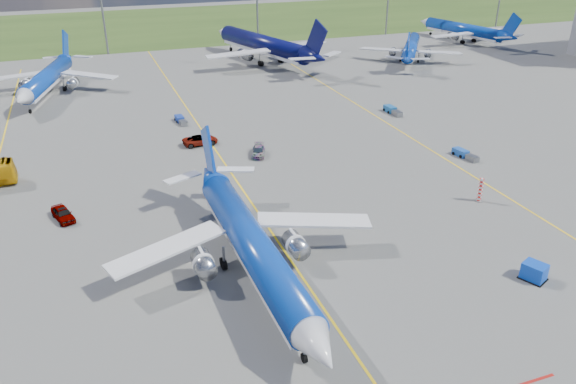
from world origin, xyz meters
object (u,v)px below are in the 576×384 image
object	(u,v)px
baggage_tug_w	(464,154)
service_car_a	(63,214)
main_airliner	(254,276)
uld_container	(534,272)
service_car_b	(200,140)
baggage_tug_e	(392,111)
warning_post	(480,190)
bg_jet_ene	(461,42)
service_car_c	(258,151)
bg_jet_n	(264,62)
baggage_tug_c	(181,120)
bg_jet_ne	(410,60)
bg_jet_nnw	(50,94)

from	to	relation	value
baggage_tug_w	service_car_a	bearing A→B (deg)	170.69
main_airliner	uld_container	size ratio (longest dim) A/B	17.92
service_car_b	baggage_tug_e	xyz separation A→B (m)	(35.07, 3.55, -0.24)
warning_post	baggage_tug_w	xyz separation A→B (m)	(6.88, 12.34, -1.04)
uld_container	service_car_a	bearing A→B (deg)	121.74
bg_jet_ene	service_car_c	distance (m)	100.46
bg_jet_n	service_car_a	xyz separation A→B (m)	(-45.77, -67.46, 0.74)
bg_jet_n	bg_jet_ene	bearing A→B (deg)	169.07
uld_container	baggage_tug_c	size ratio (longest dim) A/B	0.49
service_car_b	service_car_c	distance (m)	9.99
bg_jet_ne	baggage_tug_w	world-z (taller)	bg_jet_ne
warning_post	bg_jet_n	world-z (taller)	bg_jet_n
uld_container	service_car_b	distance (m)	50.91
bg_jet_nnw	service_car_a	distance (m)	55.25
bg_jet_ne	service_car_c	distance (m)	70.71
bg_jet_nnw	bg_jet_n	world-z (taller)	bg_jet_n
bg_jet_ne	uld_container	xyz separation A→B (m)	(-38.26, -85.07, 0.83)
service_car_a	baggage_tug_e	size ratio (longest dim) A/B	0.92
service_car_a	main_airliner	bearing A→B (deg)	-64.51
service_car_a	service_car_c	size ratio (longest dim) A/B	0.97
baggage_tug_w	main_airliner	bearing A→B (deg)	-163.09
warning_post	bg_jet_nnw	world-z (taller)	bg_jet_nnw
service_car_a	service_car_b	xyz separation A→B (m)	(19.69, 18.04, -0.00)
main_airliner	service_car_b	world-z (taller)	main_airliner
main_airliner	baggage_tug_w	distance (m)	41.40
bg_jet_ene	baggage_tug_e	bearing A→B (deg)	33.08
bg_jet_ne	uld_container	bearing A→B (deg)	100.66
bg_jet_ene	baggage_tug_w	distance (m)	89.12
service_car_c	baggage_tug_w	size ratio (longest dim) A/B	1.00
baggage_tug_c	bg_jet_n	bearing A→B (deg)	49.81
uld_container	baggage_tug_e	bearing A→B (deg)	50.69
warning_post	service_car_c	xyz separation A→B (m)	(-20.67, 23.23, -0.85)
service_car_c	bg_jet_n	bearing A→B (deg)	92.04
main_airliner	service_car_b	size ratio (longest dim) A/B	7.01
warning_post	bg_jet_ene	bearing A→B (deg)	55.35
main_airliner	bg_jet_nnw	bearing A→B (deg)	103.50
bg_jet_nnw	main_airliner	bearing A→B (deg)	-60.52
service_car_b	main_airliner	bearing A→B (deg)	170.84
bg_jet_n	uld_container	bearing A→B (deg)	71.88
bg_jet_nnw	service_car_c	size ratio (longest dim) A/B	8.10
warning_post	main_airliner	world-z (taller)	main_airliner
bg_jet_n	service_car_c	world-z (taller)	bg_jet_n
baggage_tug_c	baggage_tug_e	distance (m)	36.83
service_car_a	bg_jet_n	bearing A→B (deg)	38.47
baggage_tug_c	baggage_tug_e	size ratio (longest dim) A/B	0.91
bg_jet_n	main_airliner	world-z (taller)	bg_jet_n
main_airliner	bg_jet_ene	bearing A→B (deg)	44.48
bg_jet_ne	service_car_a	size ratio (longest dim) A/B	7.74
warning_post	baggage_tug_w	bearing A→B (deg)	60.85
bg_jet_ne	uld_container	distance (m)	93.28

